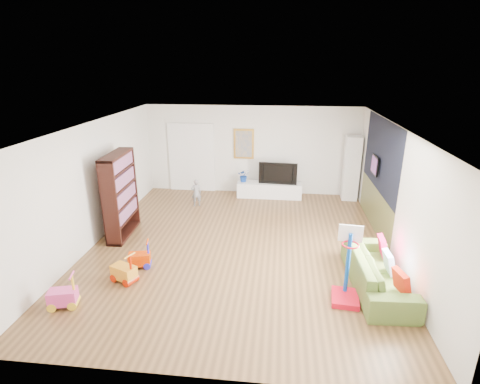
# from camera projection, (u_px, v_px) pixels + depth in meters

# --- Properties ---
(floor) EXTENTS (6.50, 7.50, 0.00)m
(floor) POSITION_uv_depth(u_px,v_px,m) (238.00, 246.00, 8.43)
(floor) COLOR brown
(floor) RESTS_ON ground
(ceiling) EXTENTS (6.50, 7.50, 0.00)m
(ceiling) POSITION_uv_depth(u_px,v_px,m) (238.00, 126.00, 7.54)
(ceiling) COLOR white
(ceiling) RESTS_ON ground
(wall_back) EXTENTS (6.50, 0.00, 2.70)m
(wall_back) POSITION_uv_depth(u_px,v_px,m) (252.00, 150.00, 11.50)
(wall_back) COLOR silver
(wall_back) RESTS_ON ground
(wall_front) EXTENTS (6.50, 0.00, 2.70)m
(wall_front) POSITION_uv_depth(u_px,v_px,m) (202.00, 290.00, 4.46)
(wall_front) COLOR silver
(wall_front) RESTS_ON ground
(wall_left) EXTENTS (0.00, 7.50, 2.70)m
(wall_left) POSITION_uv_depth(u_px,v_px,m) (93.00, 184.00, 8.32)
(wall_left) COLOR silver
(wall_left) RESTS_ON ground
(wall_right) EXTENTS (0.00, 7.50, 2.70)m
(wall_right) POSITION_uv_depth(u_px,v_px,m) (396.00, 195.00, 7.64)
(wall_right) COLOR silver
(wall_right) RESTS_ON ground
(navy_accent) EXTENTS (0.01, 3.20, 1.70)m
(navy_accent) POSITION_uv_depth(u_px,v_px,m) (381.00, 155.00, 8.79)
(navy_accent) COLOR black
(navy_accent) RESTS_ON wall_right
(olive_wainscot) EXTENTS (0.01, 3.20, 1.00)m
(olive_wainscot) POSITION_uv_depth(u_px,v_px,m) (374.00, 208.00, 9.24)
(olive_wainscot) COLOR brown
(olive_wainscot) RESTS_ON wall_right
(doorway) EXTENTS (1.45, 0.06, 2.10)m
(doorway) POSITION_uv_depth(u_px,v_px,m) (192.00, 158.00, 11.76)
(doorway) COLOR white
(doorway) RESTS_ON ground
(painting_back) EXTENTS (0.62, 0.06, 0.92)m
(painting_back) POSITION_uv_depth(u_px,v_px,m) (244.00, 144.00, 11.42)
(painting_back) COLOR gold
(painting_back) RESTS_ON wall_back
(artwork_right) EXTENTS (0.04, 0.56, 0.46)m
(artwork_right) POSITION_uv_depth(u_px,v_px,m) (375.00, 165.00, 9.09)
(artwork_right) COLOR #7F3F8C
(artwork_right) RESTS_ON wall_right
(media_console) EXTENTS (1.94, 0.49, 0.45)m
(media_console) POSITION_uv_depth(u_px,v_px,m) (269.00, 190.00, 11.41)
(media_console) COLOR white
(media_console) RESTS_ON ground
(tall_cabinet) EXTENTS (0.46, 0.46, 1.91)m
(tall_cabinet) POSITION_uv_depth(u_px,v_px,m) (351.00, 168.00, 11.02)
(tall_cabinet) COLOR white
(tall_cabinet) RESTS_ON ground
(bookshelf) EXTENTS (0.42, 1.37, 1.98)m
(bookshelf) POSITION_uv_depth(u_px,v_px,m) (120.00, 195.00, 8.70)
(bookshelf) COLOR black
(bookshelf) RESTS_ON ground
(sofa) EXTENTS (0.98, 2.27, 0.65)m
(sofa) POSITION_uv_depth(u_px,v_px,m) (378.00, 271.00, 6.80)
(sofa) COLOR #516A2A
(sofa) RESTS_ON ground
(basketball_hoop) EXTENTS (0.52, 0.61, 1.35)m
(basketball_hoop) POSITION_uv_depth(u_px,v_px,m) (348.00, 266.00, 6.28)
(basketball_hoop) COLOR red
(basketball_hoop) RESTS_ON ground
(ride_on_yellow) EXTENTS (0.53, 0.44, 0.61)m
(ride_on_yellow) POSITION_uv_depth(u_px,v_px,m) (123.00, 267.00, 6.97)
(ride_on_yellow) COLOR orange
(ride_on_yellow) RESTS_ON ground
(ride_on_orange) EXTENTS (0.48, 0.35, 0.57)m
(ride_on_orange) POSITION_uv_depth(u_px,v_px,m) (139.00, 255.00, 7.47)
(ride_on_orange) COLOR #CE3600
(ride_on_orange) RESTS_ON ground
(ride_on_pink) EXTENTS (0.51, 0.39, 0.60)m
(ride_on_pink) POSITION_uv_depth(u_px,v_px,m) (62.00, 291.00, 6.24)
(ride_on_pink) COLOR #EA429B
(ride_on_pink) RESTS_ON ground
(child) EXTENTS (0.34, 0.28, 0.79)m
(child) POSITION_uv_depth(u_px,v_px,m) (196.00, 193.00, 10.65)
(child) COLOR gray
(child) RESTS_ON ground
(tv) EXTENTS (1.15, 0.24, 0.66)m
(tv) POSITION_uv_depth(u_px,v_px,m) (278.00, 172.00, 11.22)
(tv) COLOR black
(tv) RESTS_ON media_console
(vase_plant) EXTENTS (0.41, 0.37, 0.40)m
(vase_plant) POSITION_uv_depth(u_px,v_px,m) (244.00, 175.00, 11.37)
(vase_plant) COLOR navy
(vase_plant) RESTS_ON media_console
(pillow_left) EXTENTS (0.20, 0.40, 0.39)m
(pillow_left) POSITION_uv_depth(u_px,v_px,m) (401.00, 282.00, 6.14)
(pillow_left) COLOR #B91D0A
(pillow_left) RESTS_ON sofa
(pillow_center) EXTENTS (0.12, 0.39, 0.38)m
(pillow_center) POSITION_uv_depth(u_px,v_px,m) (389.00, 262.00, 6.73)
(pillow_center) COLOR white
(pillow_center) RESTS_ON sofa
(pillow_right) EXTENTS (0.12, 0.40, 0.39)m
(pillow_right) POSITION_uv_depth(u_px,v_px,m) (383.00, 246.00, 7.31)
(pillow_right) COLOR #B00638
(pillow_right) RESTS_ON sofa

